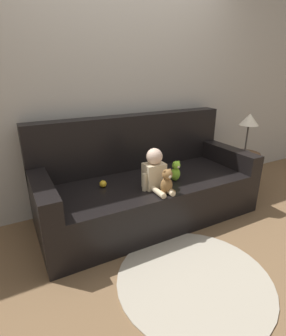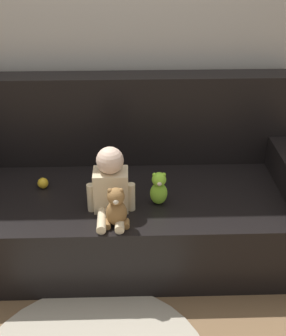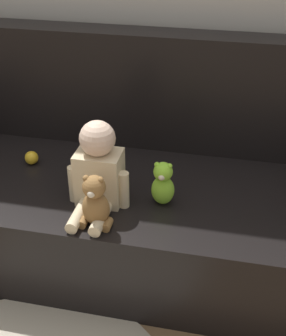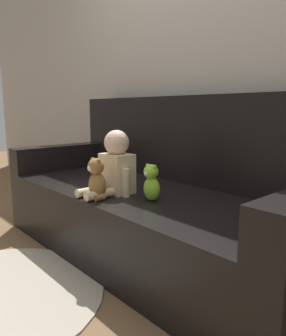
{
  "view_description": "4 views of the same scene",
  "coord_description": "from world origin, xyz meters",
  "px_view_note": "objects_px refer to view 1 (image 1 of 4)",
  "views": [
    {
      "loc": [
        -1.2,
        -2.09,
        1.46
      ],
      "look_at": [
        -0.08,
        -0.02,
        0.56
      ],
      "focal_mm": 28.0,
      "sensor_mm": 36.0,
      "label": 1
    },
    {
      "loc": [
        0.05,
        -2.37,
        1.91
      ],
      "look_at": [
        0.12,
        0.01,
        0.56
      ],
      "focal_mm": 50.0,
      "sensor_mm": 36.0,
      "label": 2
    },
    {
      "loc": [
        0.47,
        -1.77,
        1.6
      ],
      "look_at": [
        0.11,
        -0.13,
        0.57
      ],
      "focal_mm": 50.0,
      "sensor_mm": 36.0,
      "label": 3
    },
    {
      "loc": [
        1.47,
        -1.35,
        0.92
      ],
      "look_at": [
        0.06,
        -0.1,
        0.58
      ],
      "focal_mm": 35.0,
      "sensor_mm": 36.0,
      "label": 4
    }
  ],
  "objects_px": {
    "plush_toy_side": "(176,171)",
    "side_table": "(247,135)",
    "couch": "(145,185)",
    "teddy_bear_brown": "(167,182)",
    "toy_ball": "(103,184)",
    "person_baby": "(155,171)"
  },
  "relations": [
    {
      "from": "couch",
      "to": "plush_toy_side",
      "type": "height_order",
      "value": "couch"
    },
    {
      "from": "teddy_bear_brown",
      "to": "toy_ball",
      "type": "bearing_deg",
      "value": 138.92
    },
    {
      "from": "person_baby",
      "to": "teddy_bear_brown",
      "type": "xyz_separation_m",
      "value": [
        0.03,
        -0.15,
        -0.05
      ]
    },
    {
      "from": "couch",
      "to": "teddy_bear_brown",
      "type": "bearing_deg",
      "value": -93.48
    },
    {
      "from": "side_table",
      "to": "person_baby",
      "type": "bearing_deg",
      "value": -171.63
    },
    {
      "from": "couch",
      "to": "toy_ball",
      "type": "xyz_separation_m",
      "value": [
        -0.47,
        -0.05,
        0.13
      ]
    },
    {
      "from": "toy_ball",
      "to": "side_table",
      "type": "relative_size",
      "value": 0.07
    },
    {
      "from": "teddy_bear_brown",
      "to": "side_table",
      "type": "bearing_deg",
      "value": 14.65
    },
    {
      "from": "couch",
      "to": "plush_toy_side",
      "type": "bearing_deg",
      "value": -49.22
    },
    {
      "from": "couch",
      "to": "person_baby",
      "type": "relative_size",
      "value": 5.83
    },
    {
      "from": "teddy_bear_brown",
      "to": "toy_ball",
      "type": "height_order",
      "value": "teddy_bear_brown"
    },
    {
      "from": "plush_toy_side",
      "to": "side_table",
      "type": "xyz_separation_m",
      "value": [
        1.13,
        0.16,
        0.19
      ]
    },
    {
      "from": "couch",
      "to": "person_baby",
      "type": "bearing_deg",
      "value": -101.51
    },
    {
      "from": "couch",
      "to": "teddy_bear_brown",
      "type": "height_order",
      "value": "couch"
    },
    {
      "from": "person_baby",
      "to": "toy_ball",
      "type": "relative_size",
      "value": 5.74
    },
    {
      "from": "person_baby",
      "to": "plush_toy_side",
      "type": "bearing_deg",
      "value": 10.02
    },
    {
      "from": "person_baby",
      "to": "plush_toy_side",
      "type": "xyz_separation_m",
      "value": [
        0.26,
        0.05,
        -0.06
      ]
    },
    {
      "from": "couch",
      "to": "toy_ball",
      "type": "distance_m",
      "value": 0.49
    },
    {
      "from": "person_baby",
      "to": "toy_ball",
      "type": "height_order",
      "value": "person_baby"
    },
    {
      "from": "side_table",
      "to": "plush_toy_side",
      "type": "bearing_deg",
      "value": -172.01
    },
    {
      "from": "couch",
      "to": "side_table",
      "type": "bearing_deg",
      "value": -3.43
    },
    {
      "from": "couch",
      "to": "plush_toy_side",
      "type": "distance_m",
      "value": 0.37
    }
  ]
}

